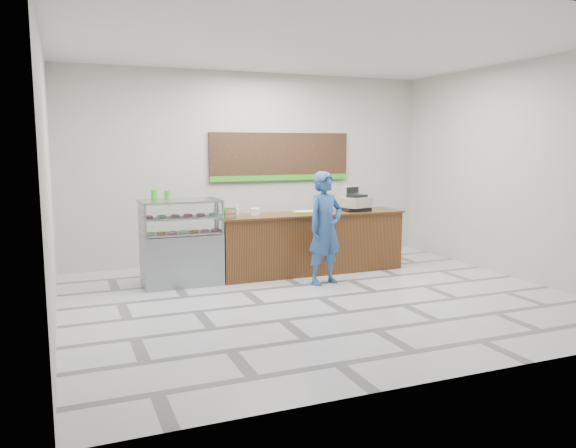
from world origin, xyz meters
name	(u,v)px	position (x,y,z in m)	size (l,w,h in m)	color
floor	(320,298)	(0.00, 0.00, 0.00)	(7.00, 7.00, 0.00)	#BCBBC0
back_wall	(253,168)	(0.00, 3.00, 1.75)	(7.00, 7.00, 0.00)	#BBB6AB
ceiling	(323,45)	(0.00, 0.00, 3.50)	(7.00, 7.00, 0.00)	silver
sales_counter	(311,243)	(0.55, 1.55, 0.52)	(3.26, 0.76, 1.03)	brown
display_case	(181,242)	(-1.67, 1.55, 0.68)	(1.22, 0.72, 1.33)	gray
menu_board	(281,158)	(0.55, 2.96, 1.93)	(2.80, 0.06, 0.90)	black
cash_register	(354,202)	(1.37, 1.54, 1.19)	(0.57, 0.58, 0.42)	black
card_terminal	(362,210)	(1.48, 1.45, 1.05)	(0.08, 0.15, 0.04)	black
serving_tray	(303,212)	(0.45, 1.65, 1.04)	(0.44, 0.35, 0.02)	#5FCB14
napkin_box	(255,212)	(-0.44, 1.59, 1.09)	(0.13, 0.13, 0.11)	white
straw_cup	(237,212)	(-0.72, 1.68, 1.08)	(0.07, 0.07, 0.11)	silver
promo_box	(229,213)	(-0.95, 1.35, 1.12)	(0.20, 0.13, 0.18)	green
donut_decal	(326,212)	(0.82, 1.54, 1.03)	(0.14, 0.14, 0.00)	#D65A7E
green_cup_left	(154,195)	(-2.03, 1.72, 1.41)	(0.10, 0.10, 0.15)	green
green_cup_right	(167,195)	(-1.84, 1.69, 1.40)	(0.09, 0.09, 0.14)	green
customer	(325,228)	(0.43, 0.75, 0.88)	(0.64, 0.42, 1.77)	#284F86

